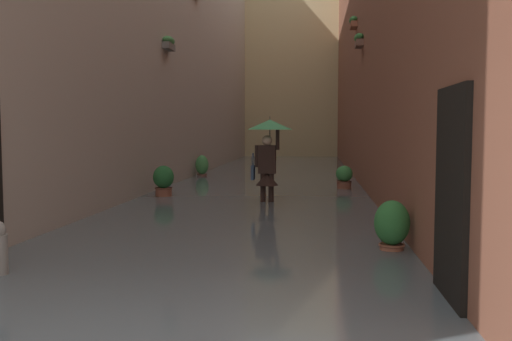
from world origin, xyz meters
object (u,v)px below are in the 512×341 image
(person_wading, at_px, (268,145))
(potted_plant_near_left, at_px, (344,180))
(potted_plant_far_left, at_px, (392,228))
(potted_plant_mid_right, at_px, (202,167))
(potted_plant_far_right, at_px, (164,183))

(person_wading, relative_size, potted_plant_near_left, 2.54)
(potted_plant_far_left, relative_size, potted_plant_mid_right, 0.95)
(person_wading, xyz_separation_m, potted_plant_far_right, (2.59, -0.82, -0.93))
(potted_plant_far_right, height_order, potted_plant_far_left, potted_plant_far_right)
(person_wading, bearing_deg, potted_plant_far_left, 113.22)
(potted_plant_near_left, xyz_separation_m, potted_plant_mid_right, (4.64, -3.67, 0.05))
(potted_plant_far_right, bearing_deg, potted_plant_mid_right, -87.59)
(potted_plant_far_left, xyz_separation_m, potted_plant_mid_right, (4.88, -11.41, 0.01))
(person_wading, bearing_deg, potted_plant_far_right, -17.54)
(person_wading, xyz_separation_m, potted_plant_near_left, (-1.81, -2.98, -1.00))
(person_wading, distance_m, potted_plant_far_right, 2.87)
(person_wading, distance_m, potted_plant_far_left, 5.27)
(potted_plant_near_left, height_order, potted_plant_mid_right, potted_plant_mid_right)
(potted_plant_far_left, bearing_deg, potted_plant_far_right, -50.31)
(potted_plant_near_left, relative_size, potted_plant_mid_right, 0.90)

